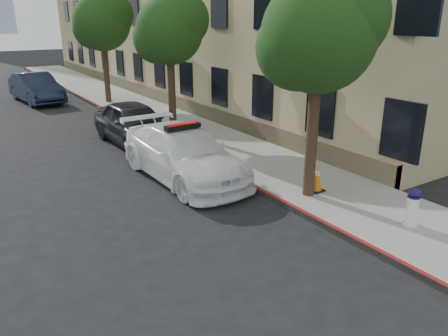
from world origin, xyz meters
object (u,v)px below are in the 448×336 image
Objects in this scene: parked_car_far at (36,88)px; fire_hydrant at (412,207)px; traffic_cone at (317,178)px; police_car at (183,153)px; parked_car_mid at (134,123)px.

parked_car_far is 5.59× the size of fire_hydrant.
traffic_cone is (3.57, -18.72, -0.30)m from parked_car_far.
police_car is 1.13× the size of parked_car_mid.
traffic_cone is at bearing 73.42° from fire_hydrant.
parked_car_far reaches higher than parked_car_mid.
police_car is 7.29× the size of traffic_cone.
parked_car_mid is at bearing 80.00° from fire_hydrant.
parked_car_mid is at bearing -89.59° from parked_car_far.
police_car reaches higher than parked_car_mid.
parked_car_far is (-1.40, 11.18, 0.01)m from parked_car_mid.
fire_hydrant is (3.91, -21.40, -0.23)m from parked_car_far.
parked_car_far reaches higher than traffic_cone.
police_car is 6.50m from fire_hydrant.
parked_car_far is (-1.22, 15.49, 0.05)m from police_car.
fire_hydrant is 1.21× the size of traffic_cone.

